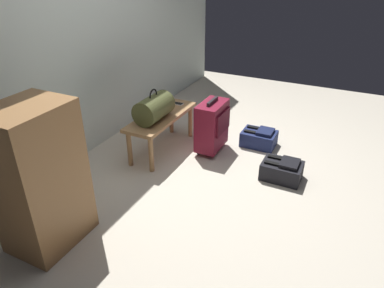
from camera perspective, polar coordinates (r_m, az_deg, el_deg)
The scene contains 9 objects.
ground_plane at distance 3.49m, azimuth 4.88°, elevation -5.62°, with size 6.60×6.60×0.00m, color beige.
back_wall at distance 3.81m, azimuth -18.42°, elevation 18.74°, with size 6.00×0.10×2.80m, color silver.
bench at distance 3.84m, azimuth -4.96°, elevation 3.81°, with size 1.00×0.36×0.42m.
duffel_bag_olive at distance 3.66m, azimuth -6.19°, elevation 5.83°, with size 0.44×0.26×0.34m.
cell_phone at distance 4.10m, azimuth -2.41°, elevation 6.59°, with size 0.07×0.14×0.01m.
suitcase_upright_burgundy at distance 3.84m, azimuth 3.29°, elevation 3.07°, with size 0.43×0.26×0.61m.
backpack_navy at distance 4.11m, azimuth 10.85°, elevation 0.97°, with size 0.28×0.38×0.21m.
backpack_dark at distance 3.55m, azimuth 14.41°, elevation -4.12°, with size 0.28×0.38×0.21m.
side_cabinet at distance 2.72m, azimuth -23.58°, elevation -5.13°, with size 0.56×0.44×1.10m.
Camera 1 is at (-2.73, -1.01, 1.94)m, focal length 32.84 mm.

